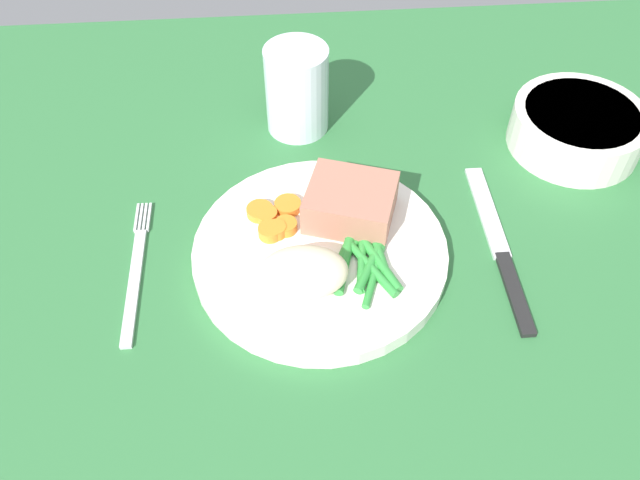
{
  "coord_description": "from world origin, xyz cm",
  "views": [
    {
      "loc": [
        -1.26,
        -36.35,
        49.15
      ],
      "look_at": [
        1.76,
        1.98,
        4.6
      ],
      "focal_mm": 36.77,
      "sensor_mm": 36.0,
      "label": 1
    }
  ],
  "objects_px": {
    "meat_portion": "(351,203)",
    "knife": "(499,248)",
    "fork": "(136,270)",
    "water_glass": "(297,95)",
    "dinner_plate": "(320,253)",
    "salad_bowl": "(577,126)"
  },
  "relations": [
    {
      "from": "meat_portion",
      "to": "water_glass",
      "type": "bearing_deg",
      "value": 104.6
    },
    {
      "from": "knife",
      "to": "water_glass",
      "type": "xyz_separation_m",
      "value": [
        -0.18,
        0.2,
        0.04
      ]
    },
    {
      "from": "fork",
      "to": "salad_bowl",
      "type": "height_order",
      "value": "salad_bowl"
    },
    {
      "from": "meat_portion",
      "to": "knife",
      "type": "relative_size",
      "value": 0.39
    },
    {
      "from": "dinner_plate",
      "to": "water_glass",
      "type": "distance_m",
      "value": 0.2
    },
    {
      "from": "meat_portion",
      "to": "knife",
      "type": "distance_m",
      "value": 0.15
    },
    {
      "from": "dinner_plate",
      "to": "fork",
      "type": "bearing_deg",
      "value": -179.13
    },
    {
      "from": "dinner_plate",
      "to": "meat_portion",
      "type": "xyz_separation_m",
      "value": [
        0.03,
        0.04,
        0.03
      ]
    },
    {
      "from": "salad_bowl",
      "to": "dinner_plate",
      "type": "bearing_deg",
      "value": -154.16
    },
    {
      "from": "salad_bowl",
      "to": "meat_portion",
      "type": "bearing_deg",
      "value": -158.22
    },
    {
      "from": "dinner_plate",
      "to": "knife",
      "type": "bearing_deg",
      "value": -0.97
    },
    {
      "from": "dinner_plate",
      "to": "fork",
      "type": "height_order",
      "value": "dinner_plate"
    },
    {
      "from": "meat_portion",
      "to": "water_glass",
      "type": "xyz_separation_m",
      "value": [
        -0.04,
        0.16,
        0.01
      ]
    },
    {
      "from": "dinner_plate",
      "to": "water_glass",
      "type": "relative_size",
      "value": 2.42
    },
    {
      "from": "knife",
      "to": "meat_portion",
      "type": "bearing_deg",
      "value": 167.78
    },
    {
      "from": "fork",
      "to": "knife",
      "type": "xyz_separation_m",
      "value": [
        0.34,
        -0.0,
        -0.0
      ]
    },
    {
      "from": "meat_portion",
      "to": "fork",
      "type": "height_order",
      "value": "meat_portion"
    },
    {
      "from": "dinner_plate",
      "to": "fork",
      "type": "xyz_separation_m",
      "value": [
        -0.17,
        -0.0,
        -0.01
      ]
    },
    {
      "from": "water_glass",
      "to": "dinner_plate",
      "type": "bearing_deg",
      "value": -87.22
    },
    {
      "from": "meat_portion",
      "to": "knife",
      "type": "xyz_separation_m",
      "value": [
        0.14,
        -0.04,
        -0.03
      ]
    },
    {
      "from": "dinner_plate",
      "to": "knife",
      "type": "distance_m",
      "value": 0.17
    },
    {
      "from": "water_glass",
      "to": "knife",
      "type": "bearing_deg",
      "value": -47.82
    }
  ]
}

